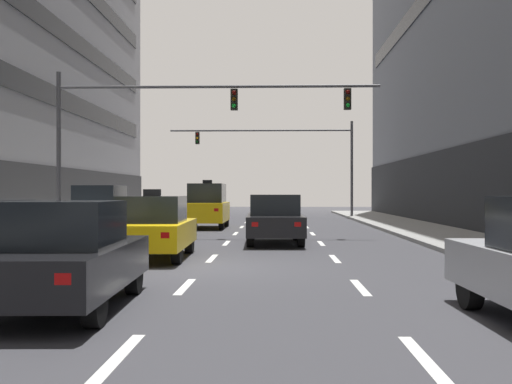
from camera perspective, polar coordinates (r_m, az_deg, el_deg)
The scene contains 34 objects.
ground_plane at distance 14.97m, azimuth -4.83°, elevation -6.90°, with size 120.00×120.00×0.00m, color #38383D.
lane_stripe_l1_s3 at distance 12.92m, azimuth -21.34°, elevation -7.99°, with size 0.16×2.00×0.01m, color silver.
lane_stripe_l1_s4 at distance 17.59m, azimuth -14.90°, elevation -5.85°, with size 0.16×2.00×0.01m, color silver.
lane_stripe_l1_s5 at distance 22.41m, azimuth -11.22°, elevation -4.59°, with size 0.16×2.00×0.01m, color silver.
lane_stripe_l1_s6 at distance 27.29m, azimuth -8.85°, elevation -3.76°, with size 0.16×2.00×0.01m, color silver.
lane_stripe_l1_s7 at distance 32.21m, azimuth -7.21°, elevation -3.18°, with size 0.16×2.00×0.01m, color silver.
lane_stripe_l1_s8 at distance 37.15m, azimuth -6.00°, elevation -2.76°, with size 0.16×2.00×0.01m, color silver.
lane_stripe_l1_s9 at distance 42.10m, azimuth -5.08°, elevation -2.43°, with size 0.16×2.00×0.01m, color silver.
lane_stripe_l1_s10 at distance 47.07m, azimuth -4.36°, elevation -2.17°, with size 0.16×2.00×0.01m, color silver.
lane_stripe_l2_s2 at distance 7.21m, azimuth -12.41°, elevation -14.43°, with size 0.16×2.00×0.01m, color silver.
lane_stripe_l2_s3 at distance 12.02m, azimuth -6.50°, elevation -8.58°, with size 0.16×2.00×0.01m, color silver.
lane_stripe_l2_s4 at distance 16.95m, azimuth -4.05°, elevation -6.07°, with size 0.16×2.00×0.01m, color silver.
lane_stripe_l2_s5 at distance 21.91m, azimuth -2.72°, elevation -4.69°, with size 0.16×2.00×0.01m, color silver.
lane_stripe_l2_s6 at distance 26.88m, azimuth -1.88°, elevation -3.82°, with size 0.16×2.00×0.01m, color silver.
lane_stripe_l2_s7 at distance 31.86m, azimuth -1.31°, elevation -3.22°, with size 0.16×2.00×0.01m, color silver.
lane_stripe_l2_s8 at distance 36.85m, azimuth -0.89°, elevation -2.78°, with size 0.16×2.00×0.01m, color silver.
lane_stripe_l2_s9 at distance 41.84m, azimuth -0.57°, elevation -2.45°, with size 0.16×2.00×0.01m, color silver.
lane_stripe_l2_s10 at distance 46.83m, azimuth -0.32°, elevation -2.18°, with size 0.16×2.00×0.01m, color silver.
lane_stripe_l3_s2 at distance 7.18m, azimuth 15.08°, elevation -14.49°, with size 0.16×2.00×0.01m, color silver.
lane_stripe_l3_s3 at distance 12.01m, azimuth 9.52°, elevation -8.59°, with size 0.16×2.00×0.01m, color silver.
lane_stripe_l3_s4 at distance 16.94m, azimuth 7.22°, elevation -6.08°, with size 0.16×2.00×0.01m, color silver.
lane_stripe_l3_s5 at distance 21.90m, azimuth 5.98°, elevation -4.69°, with size 0.16×2.00×0.01m, color silver.
lane_stripe_l3_s6 at distance 26.87m, azimuth 5.19°, elevation -3.82°, with size 0.16×2.00×0.01m, color silver.
lane_stripe_l3_s7 at distance 31.86m, azimuth 4.65°, elevation -3.22°, with size 0.16×2.00×0.01m, color silver.
lane_stripe_l3_s8 at distance 36.84m, azimuth 4.26°, elevation -2.78°, with size 0.16×2.00×0.01m, color silver.
lane_stripe_l3_s9 at distance 41.83m, azimuth 3.96°, elevation -2.45°, with size 0.16×2.00×0.01m, color silver.
lane_stripe_l3_s10 at distance 46.83m, azimuth 3.73°, elevation -2.18°, with size 0.16×2.00×0.01m, color silver.
car_driving_0 at distance 10.02m, azimuth -17.22°, elevation -5.62°, with size 2.02×4.50×1.66m.
taxi_driving_1 at distance 17.06m, azimuth -9.40°, elevation -3.24°, with size 1.99×4.55×1.87m.
taxi_driving_2 at distance 30.97m, azimuth -4.47°, elevation -1.28°, with size 1.92×4.56×2.39m.
car_driving_4 at distance 24.49m, azimuth -14.05°, elevation -1.82°, with size 1.91×4.28×2.04m.
car_driving_5 at distance 21.59m, azimuth 1.72°, elevation -2.53°, with size 2.01×4.60×1.71m.
traffic_signal_0 at distance 25.32m, azimuth -7.47°, elevation 6.92°, with size 12.98×0.35×6.50m.
traffic_signal_1 at distance 43.43m, azimuth 3.36°, elevation 3.96°, with size 12.73×0.35×6.57m.
Camera 1 is at (1.71, -14.76, 1.80)m, focal length 43.70 mm.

